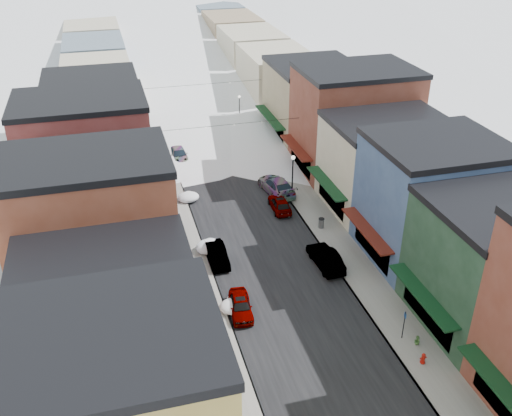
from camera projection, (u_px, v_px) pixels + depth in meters
road at (195, 118)px, 79.51m from camera, size 10.00×160.00×0.01m
sidewalk_left at (147, 122)px, 77.95m from camera, size 3.20×160.00×0.15m
sidewalk_right at (241, 113)px, 81.00m from camera, size 3.20×160.00×0.15m
curb_left at (159, 121)px, 78.31m from camera, size 0.10×160.00×0.15m
curb_right at (230, 114)px, 80.64m from camera, size 0.10×160.00×0.15m
bldg_l_cream at (110, 326)px, 34.05m from camera, size 11.30×8.20×9.50m
bldg_l_brick_near at (95, 238)px, 39.96m from camera, size 12.30×8.20×12.50m
bldg_l_grayblue at (101, 203)px, 48.10m from camera, size 11.30×9.20×9.00m
bldg_l_brick_far at (86, 153)px, 54.99m from camera, size 13.30×9.20×11.00m
bldg_l_tan at (95, 122)px, 63.91m from camera, size 11.30×11.20×10.00m
bldg_r_green at (497, 264)px, 39.72m from camera, size 11.30×9.20×9.50m
bldg_r_blue at (431, 199)px, 47.08m from camera, size 11.30×9.20×10.50m
bldg_r_cream at (386, 164)px, 55.16m from camera, size 12.30×9.20×9.00m
bldg_r_brick_far at (354, 120)px, 62.27m from camera, size 13.30×9.20×11.50m
bldg_r_tan at (313, 101)px, 70.97m from camera, size 11.30×11.20×9.50m
distant_blocks at (170, 51)px, 97.00m from camera, size 34.00×55.00×8.00m
overhead_cables at (211, 103)px, 65.96m from camera, size 16.40×15.04×0.04m
car_silver_sedan at (241, 306)px, 42.18m from camera, size 2.01×4.10×1.35m
car_dark_hatch at (217, 255)px, 48.11m from camera, size 1.50×4.23×1.39m
car_silver_wagon at (179, 155)px, 66.55m from camera, size 2.17×4.94×1.41m
car_green_sedan at (326, 258)px, 47.51m from camera, size 1.88×4.82×1.56m
car_gray_suv at (280, 204)px, 56.01m from camera, size 1.83×4.19×1.41m
car_black_sedan at (277, 185)px, 59.21m from camera, size 3.13×6.06×1.68m
car_lane_silver at (187, 117)px, 77.43m from camera, size 1.94×4.54×1.53m
car_lane_white at (192, 91)px, 87.83m from camera, size 2.86×5.44×1.46m
fire_hydrant at (423, 359)px, 37.60m from camera, size 0.46×0.34×0.78m
parking_sign at (404, 323)px, 39.24m from camera, size 0.06×0.32×2.31m
trash_can at (321, 223)px, 52.86m from camera, size 0.56×0.56×0.95m
streetlamp_near at (293, 173)px, 56.31m from camera, size 0.41×0.41×4.92m
streetlamp_far at (239, 107)px, 75.14m from camera, size 0.35×0.35×4.19m
planter_far at (417, 340)px, 39.17m from camera, size 0.49×0.49×0.67m
snow_pile_near at (234, 305)px, 42.57m from camera, size 2.13×2.51×0.90m
snow_pile_mid at (210, 246)px, 49.59m from camera, size 2.54×2.76×1.07m
snow_pile_far at (188, 197)px, 57.82m from camera, size 2.20×2.55×0.93m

